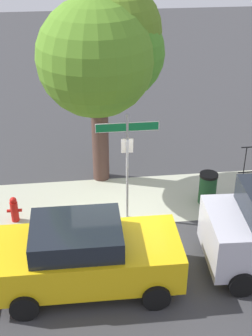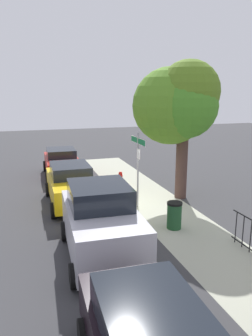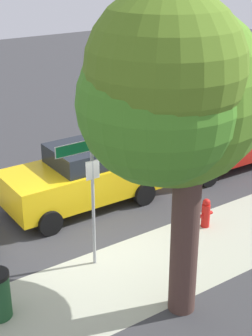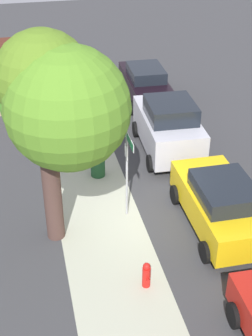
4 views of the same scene
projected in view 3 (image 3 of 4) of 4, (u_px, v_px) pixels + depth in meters
The scene contains 7 objects.
ground_plane at pixel (97, 250), 12.09m from camera, with size 60.00×60.00×0.00m, color #38383A.
sidewalk_strip at pixel (46, 311), 10.06m from camera, with size 24.00×2.60×0.00m, color #AAAD96.
street_sign at pixel (92, 172), 10.73m from camera, with size 1.67×0.07×3.19m.
shade_tree at pixel (171, 94), 8.65m from camera, with size 3.66×3.48×6.11m.
car_red at pixel (223, 143), 16.45m from camera, with size 4.06×2.11×1.55m.
car_yellow at pixel (83, 176), 13.89m from camera, with size 4.25×2.08×1.73m.
fire_hydrant at pixel (206, 213), 12.98m from camera, with size 0.42×0.22×0.78m.
Camera 3 is at (5.35, 8.88, 6.55)m, focal length 54.94 mm.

